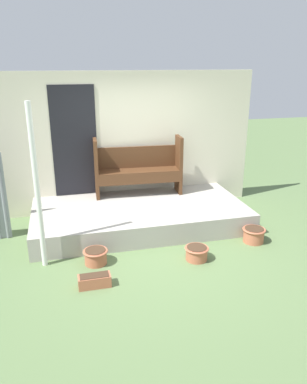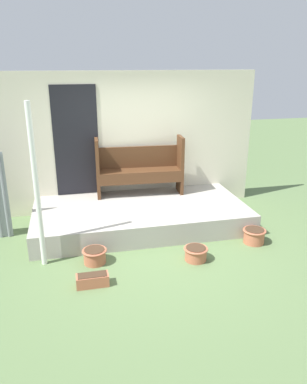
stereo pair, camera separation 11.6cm
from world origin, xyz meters
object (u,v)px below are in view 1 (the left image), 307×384
(flower_pot_left, at_px, (96,256))
(flower_pot_right, at_px, (254,234))
(bench, at_px, (138,166))
(planter_box_rect, at_px, (95,281))
(flower_pot_middle, at_px, (197,253))
(support_post, at_px, (37,189))

(flower_pot_left, height_order, flower_pot_right, flower_pot_right)
(flower_pot_left, bearing_deg, bench, 60.41)
(flower_pot_left, bearing_deg, planter_box_rect, -97.40)
(flower_pot_middle, bearing_deg, flower_pot_left, 170.29)
(bench, relative_size, planter_box_rect, 3.89)
(flower_pot_middle, height_order, flower_pot_right, flower_pot_right)
(planter_box_rect, bearing_deg, flower_pot_middle, 12.31)
(flower_pot_left, bearing_deg, support_post, 168.87)
(support_post, distance_m, bench, 2.39)
(support_post, xyz_separation_m, flower_pot_middle, (2.15, -0.39, -1.04))
(flower_pot_right, relative_size, planter_box_rect, 0.88)
(flower_pot_middle, xyz_separation_m, flower_pot_right, (1.09, 0.31, 0.02))
(flower_pot_right, xyz_separation_m, planter_box_rect, (-2.61, -0.64, -0.05))
(flower_pot_middle, relative_size, planter_box_rect, 0.86)
(bench, bearing_deg, planter_box_rect, -111.32)
(flower_pot_middle, xyz_separation_m, planter_box_rect, (-1.52, -0.33, -0.03))
(flower_pot_left, distance_m, flower_pot_middle, 1.47)
(planter_box_rect, bearing_deg, support_post, 131.50)
(planter_box_rect, bearing_deg, flower_pot_right, 13.89)
(flower_pot_left, height_order, flower_pot_middle, flower_pot_left)
(support_post, relative_size, flower_pot_left, 6.40)
(flower_pot_middle, distance_m, planter_box_rect, 1.56)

